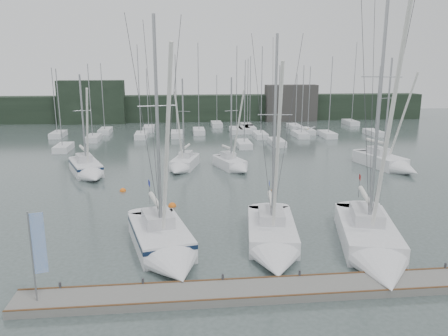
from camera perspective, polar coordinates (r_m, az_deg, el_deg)
The scene contains 18 objects.
ground at distance 26.90m, azimuth 3.25°, elevation -10.87°, with size 160.00×160.00×0.00m, color #414F4B.
dock at distance 22.42m, azimuth 5.38°, elevation -15.64°, with size 24.00×2.00×0.40m, color slate.
far_treeline at distance 86.68m, azimuth -3.35°, elevation 7.83°, with size 90.00×4.00×5.00m, color black.
far_building_left at distance 85.95m, azimuth -16.88°, elevation 8.23°, with size 12.00×3.00×8.00m, color black.
far_building_right at distance 87.33m, azimuth 8.72°, elevation 8.40°, with size 10.00×3.00×7.00m, color #3A3735.
mast_forest at distance 69.50m, azimuth 0.25°, elevation 4.75°, with size 52.04×24.60×14.80m.
sailboat_near_left at distance 26.12m, azimuth -7.61°, elevation -10.21°, with size 5.08×9.58×14.78m.
sailboat_near_center at distance 26.83m, azimuth 6.48°, elevation -9.81°, with size 4.33×9.96×13.83m.
sailboat_near_right at distance 27.29m, azimuth 18.96°, elevation -9.85°, with size 5.83×11.48×17.52m.
sailboat_mid_a at distance 45.92m, azimuth -17.30°, elevation -0.31°, with size 5.21×8.20×10.85m.
sailboat_mid_b at distance 46.63m, azimuth -5.51°, elevation 0.34°, with size 3.88×6.89×10.26m.
sailboat_mid_c at distance 46.36m, azimuth 1.36°, elevation 0.34°, with size 3.93×6.26×10.36m.
sailboat_mid_e at distance 49.92m, azimuth 20.93°, elevation 0.50°, with size 4.63×8.86×12.52m.
buoy_a at distance 35.10m, azimuth -6.78°, elevation -5.00°, with size 0.64×0.64×0.64m, color orange.
buoy_b at distance 39.35m, azimuth 6.51°, elevation -2.94°, with size 0.49×0.49×0.49m, color orange.
buoy_c at distance 39.95m, azimuth -13.07°, elevation -2.96°, with size 0.57×0.57×0.57m, color orange.
dock_banner at distance 21.71m, azimuth -23.29°, elevation -9.63°, with size 0.65×0.22×4.35m.
seagull at distance 24.66m, azimuth 10.67°, elevation 5.11°, with size 1.11×0.51×0.22m.
Camera 1 is at (-4.06, -24.16, 11.11)m, focal length 35.00 mm.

